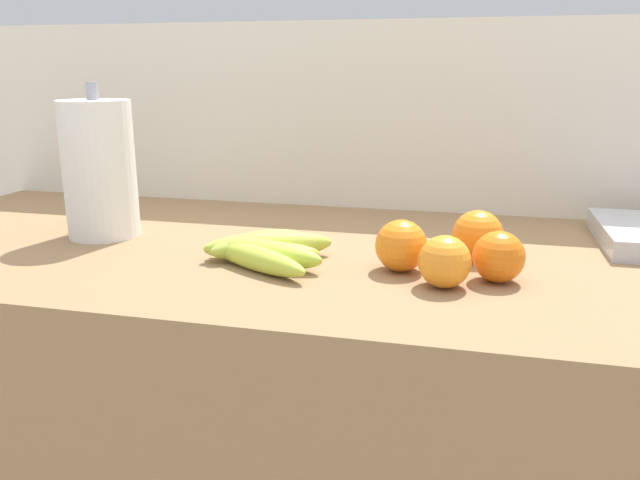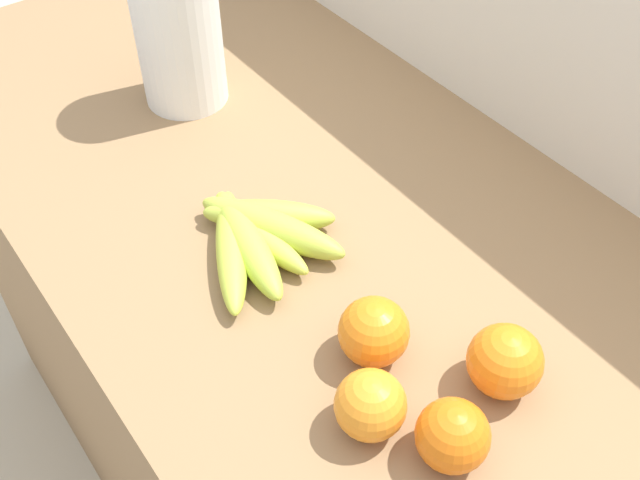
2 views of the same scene
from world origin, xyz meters
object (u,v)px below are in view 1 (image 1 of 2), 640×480
at_px(orange_far_right, 499,257).
at_px(orange_center, 445,262).
at_px(paper_towel_roll, 99,169).
at_px(banana_bunch, 262,250).
at_px(orange_front, 401,246).
at_px(orange_back_left, 478,235).

distance_m(orange_far_right, orange_center, 0.08).
bearing_deg(paper_towel_roll, orange_far_right, -7.92).
relative_size(banana_bunch, orange_center, 2.90).
height_order(banana_bunch, orange_far_right, orange_far_right).
bearing_deg(orange_center, banana_bunch, 170.34).
bearing_deg(orange_center, orange_far_right, 29.83).
xyz_separation_m(orange_front, orange_center, (0.07, -0.06, -0.00)).
relative_size(banana_bunch, paper_towel_roll, 0.79).
bearing_deg(orange_far_right, orange_back_left, 106.12).
relative_size(orange_far_right, paper_towel_roll, 0.27).
xyz_separation_m(orange_front, paper_towel_roll, (-0.55, 0.08, 0.08)).
xyz_separation_m(banana_bunch, orange_far_right, (0.35, -0.01, 0.02)).
xyz_separation_m(orange_back_left, orange_front, (-0.11, -0.08, -0.00)).
bearing_deg(orange_back_left, paper_towel_roll, -179.50).
bearing_deg(paper_towel_roll, orange_front, -8.17).
bearing_deg(orange_back_left, orange_front, -142.74).
bearing_deg(orange_back_left, orange_far_right, -73.88).
relative_size(orange_front, paper_towel_roll, 0.29).
bearing_deg(orange_center, paper_towel_roll, 167.37).
xyz_separation_m(banana_bunch, orange_center, (0.28, -0.05, 0.02)).
height_order(banana_bunch, orange_front, orange_front).
xyz_separation_m(orange_far_right, paper_towel_roll, (-0.69, 0.10, 0.08)).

